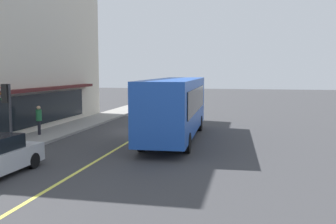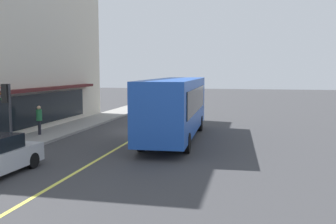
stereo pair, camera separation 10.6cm
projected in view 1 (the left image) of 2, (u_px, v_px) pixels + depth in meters
The scene contains 6 objects.
ground at pixel (146, 132), 25.05m from camera, with size 120.00×120.00×0.00m, color #38383A.
sidewalk at pixel (70, 128), 26.14m from camera, with size 80.00×2.57×0.15m, color gray.
lane_centre_stripe at pixel (146, 132), 25.05m from camera, with size 36.00×0.16×0.01m, color #D8D14C.
bus at pixel (175, 105), 21.99m from camera, with size 11.22×2.95×3.50m.
traffic_light at pixel (7, 101), 18.20m from camera, with size 0.30×0.52×3.20m.
pedestrian_by_curb at pixel (39, 117), 22.87m from camera, with size 0.34×0.34×1.74m.
Camera 1 is at (-23.93, -6.53, 3.98)m, focal length 40.92 mm.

